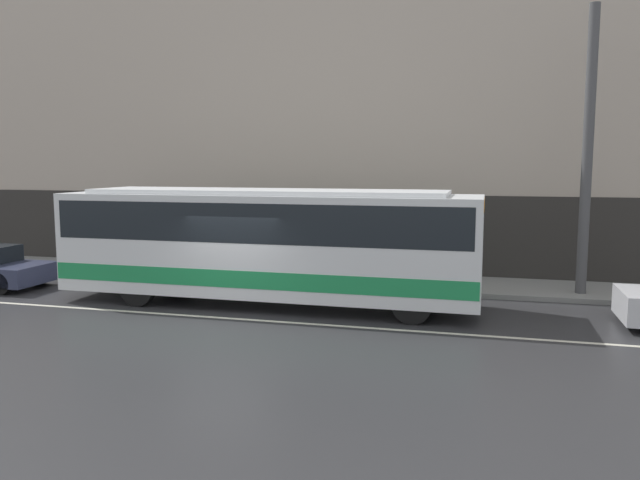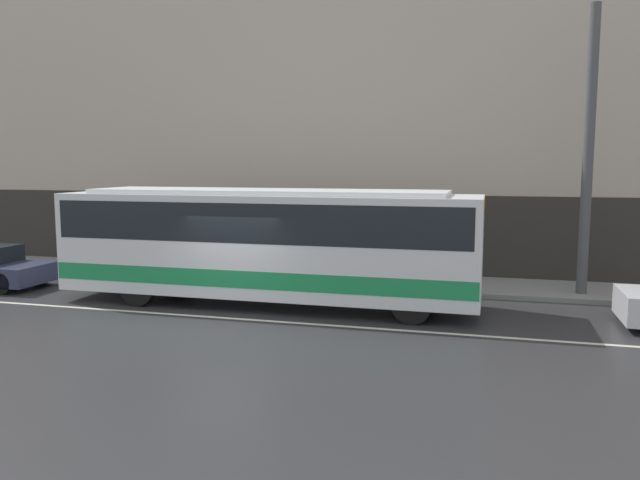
{
  "view_description": "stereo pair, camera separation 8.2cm",
  "coord_description": "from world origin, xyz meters",
  "views": [
    {
      "loc": [
        6.22,
        -14.08,
        3.83
      ],
      "look_at": [
        1.97,
        1.78,
        1.82
      ],
      "focal_mm": 35.0,
      "sensor_mm": 36.0,
      "label": 1
    },
    {
      "loc": [
        6.3,
        -14.05,
        3.83
      ],
      "look_at": [
        1.97,
        1.78,
        1.82
      ],
      "focal_mm": 35.0,
      "sensor_mm": 36.0,
      "label": 2
    }
  ],
  "objects": [
    {
      "name": "utility_pole_near",
      "position": [
        8.9,
        4.84,
        4.16
      ],
      "size": [
        0.29,
        0.29,
        8.04
      ],
      "color": "#4C4C4F",
      "rests_on": "sidewalk"
    },
    {
      "name": "sidewalk",
      "position": [
        0.0,
        5.43,
        0.07
      ],
      "size": [
        60.0,
        2.86,
        0.14
      ],
      "color": "gray",
      "rests_on": "ground_plane"
    },
    {
      "name": "lane_stripe",
      "position": [
        0.0,
        0.0,
        0.0
      ],
      "size": [
        54.0,
        0.14,
        0.01
      ],
      "color": "beige",
      "rests_on": "ground_plane"
    },
    {
      "name": "building_facade",
      "position": [
        0.0,
        7.01,
        5.74
      ],
      "size": [
        60.0,
        0.35,
        11.88
      ],
      "color": "#B7A899",
      "rests_on": "ground_plane"
    },
    {
      "name": "ground_plane",
      "position": [
        0.0,
        0.0,
        0.0
      ],
      "size": [
        60.0,
        60.0,
        0.0
      ],
      "primitive_type": "plane",
      "color": "#2D2D30"
    },
    {
      "name": "transit_bus",
      "position": [
        0.47,
        1.78,
        1.77
      ],
      "size": [
        11.41,
        2.59,
        3.14
      ],
      "color": "white",
      "rests_on": "ground_plane"
    }
  ]
}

